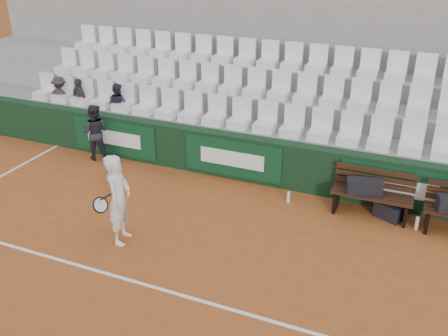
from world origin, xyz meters
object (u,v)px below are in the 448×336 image
(water_bottle_near, at_px, (288,197))
(water_bottle_far, at_px, (417,223))
(sports_bag_ground, at_px, (389,211))
(spectator_b, at_px, (78,82))
(spectator_c, at_px, (116,87))
(spectator_a, at_px, (58,80))
(tennis_player, at_px, (119,199))
(ball_kid, at_px, (95,132))
(sports_bag_left, at_px, (364,186))
(bench_left, at_px, (371,204))

(water_bottle_near, relative_size, water_bottle_far, 0.91)
(sports_bag_ground, relative_size, water_bottle_far, 1.99)
(spectator_b, relative_size, spectator_c, 1.00)
(water_bottle_near, bearing_deg, water_bottle_far, -1.15)
(water_bottle_near, distance_m, spectator_c, 5.04)
(water_bottle_near, distance_m, spectator_a, 6.68)
(water_bottle_near, relative_size, tennis_player, 0.14)
(sports_bag_ground, distance_m, tennis_player, 5.02)
(sports_bag_ground, distance_m, spectator_b, 7.92)
(water_bottle_near, bearing_deg, ball_kid, 176.58)
(ball_kid, relative_size, spectator_c, 1.25)
(water_bottle_far, xyz_separation_m, spectator_b, (-8.25, 1.20, 1.41))
(water_bottle_far, height_order, spectator_c, spectator_c)
(spectator_a, xyz_separation_m, spectator_c, (1.73, 0.00, 0.01))
(sports_bag_left, relative_size, spectator_a, 0.62)
(sports_bag_ground, bearing_deg, spectator_c, 171.51)
(water_bottle_far, bearing_deg, ball_kid, 177.34)
(spectator_c, bearing_deg, water_bottle_near, 169.10)
(ball_kid, height_order, spectator_a, spectator_a)
(sports_bag_ground, bearing_deg, tennis_player, -148.55)
(sports_bag_left, xyz_separation_m, spectator_a, (-7.85, 1.02, 0.94))
(water_bottle_near, relative_size, ball_kid, 0.17)
(bench_left, height_order, tennis_player, tennis_player)
(sports_bag_left, distance_m, water_bottle_near, 1.50)
(sports_bag_ground, distance_m, spectator_a, 8.52)
(bench_left, bearing_deg, water_bottle_near, -174.82)
(tennis_player, bearing_deg, ball_kid, 132.31)
(tennis_player, relative_size, spectator_b, 1.53)
(tennis_player, relative_size, ball_kid, 1.22)
(sports_bag_ground, height_order, water_bottle_near, sports_bag_ground)
(sports_bag_ground, xyz_separation_m, spectator_a, (-8.35, 0.99, 1.37))
(bench_left, height_order, spectator_a, spectator_a)
(bench_left, relative_size, ball_kid, 1.12)
(sports_bag_ground, height_order, spectator_a, spectator_a)
(water_bottle_far, bearing_deg, spectator_a, 172.28)
(bench_left, bearing_deg, tennis_player, -146.56)
(bench_left, distance_m, spectator_c, 6.48)
(sports_bag_ground, height_order, spectator_c, spectator_c)
(water_bottle_near, height_order, spectator_a, spectator_a)
(sports_bag_left, bearing_deg, ball_kid, 178.56)
(spectator_b, bearing_deg, water_bottle_near, -168.66)
(spectator_b, bearing_deg, bench_left, -165.23)
(tennis_player, distance_m, ball_kid, 3.67)
(sports_bag_left, bearing_deg, spectator_b, 171.95)
(water_bottle_near, distance_m, ball_kid, 4.83)
(sports_bag_left, relative_size, sports_bag_ground, 1.29)
(sports_bag_left, bearing_deg, spectator_a, 172.58)
(water_bottle_near, distance_m, tennis_player, 3.43)
(ball_kid, bearing_deg, sports_bag_ground, 161.04)
(ball_kid, bearing_deg, water_bottle_far, 159.42)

